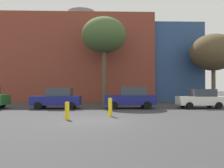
{
  "coord_description": "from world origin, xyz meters",
  "views": [
    {
      "loc": [
        0.53,
        -12.2,
        1.76
      ],
      "look_at": [
        1.15,
        7.79,
        2.09
      ],
      "focal_mm": 36.29,
      "sensor_mm": 36.0,
      "label": 1
    }
  ],
  "objects": [
    {
      "name": "bollard_yellow_1",
      "position": [
        0.85,
        1.71,
        0.56
      ],
      "size": [
        0.24,
        0.24,
        1.12
      ],
      "primitive_type": "cylinder",
      "color": "yellow",
      "rests_on": "ground_plane"
    },
    {
      "name": "bare_tree_1",
      "position": [
        0.43,
        11.84,
        7.3
      ],
      "size": [
        4.73,
        4.73,
        9.27
      ],
      "color": "brown",
      "rests_on": "ground_plane"
    },
    {
      "name": "building_backdrop",
      "position": [
        -2.89,
        20.89,
        5.32
      ],
      "size": [
        31.57,
        12.54,
        12.87
      ],
      "color": "brown",
      "rests_on": "ground_plane"
    },
    {
      "name": "parked_car_3",
      "position": [
        8.74,
        6.97,
        0.82
      ],
      "size": [
        3.8,
        1.87,
        1.65
      ],
      "rotation": [
        0.0,
        0.0,
        3.14
      ],
      "color": "white",
      "rests_on": "ground_plane"
    },
    {
      "name": "parked_car_2",
      "position": [
        2.68,
        6.97,
        0.92
      ],
      "size": [
        4.25,
        2.08,
        1.84
      ],
      "rotation": [
        0.0,
        0.0,
        3.14
      ],
      "color": "navy",
      "rests_on": "ground_plane"
    },
    {
      "name": "bollard_yellow_0",
      "position": [
        -1.56,
        0.37,
        0.48
      ],
      "size": [
        0.24,
        0.24,
        0.97
      ],
      "primitive_type": "cylinder",
      "color": "yellow",
      "rests_on": "ground_plane"
    },
    {
      "name": "bare_tree_0",
      "position": [
        12.67,
        12.7,
        5.7
      ],
      "size": [
        5.11,
        5.11,
        7.77
      ],
      "color": "brown",
      "rests_on": "ground_plane"
    },
    {
      "name": "parked_car_1",
      "position": [
        -3.48,
        6.97,
        0.87
      ],
      "size": [
        4.03,
        1.98,
        1.75
      ],
      "rotation": [
        0.0,
        0.0,
        3.14
      ],
      "color": "navy",
      "rests_on": "ground_plane"
    },
    {
      "name": "ground_plane",
      "position": [
        0.0,
        0.0,
        0.0
      ],
      "size": [
        200.0,
        200.0,
        0.0
      ],
      "primitive_type": "plane",
      "color": "#38383A"
    }
  ]
}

